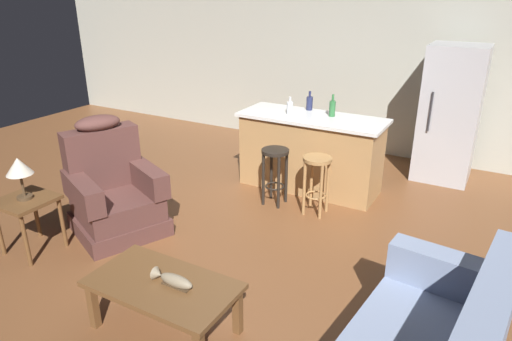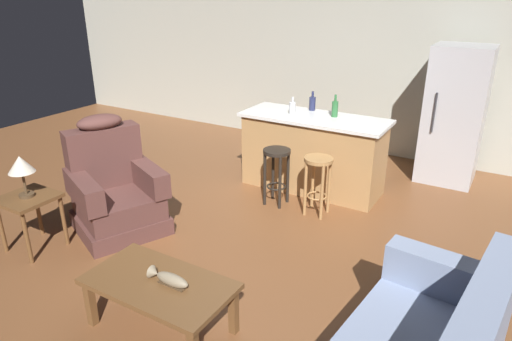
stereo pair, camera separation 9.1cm
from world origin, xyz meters
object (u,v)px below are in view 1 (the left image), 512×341
end_table (27,208)px  kitchen_island (310,152)px  recliner_near_lamp (113,192)px  table_lamp (19,168)px  bar_stool_left (275,166)px  bottle_wine_dark (309,103)px  refrigerator (450,114)px  bar_stool_right (317,175)px  bottle_short_amber (332,108)px  coffee_table (163,289)px  fish_figurine (173,280)px  bottle_tall_green (290,107)px

end_table → kitchen_island: (1.75, 2.73, 0.02)m
recliner_near_lamp → table_lamp: 0.93m
table_lamp → bar_stool_left: 2.65m
kitchen_island → bottle_wine_dark: bearing=120.1°
recliner_near_lamp → refrigerator: refrigerator is taller
bar_stool_right → recliner_near_lamp: bearing=-141.2°
bottle_short_amber → bar_stool_left: bearing=-117.6°
kitchen_island → refrigerator: size_ratio=1.02×
bar_stool_left → refrigerator: bearing=48.9°
recliner_near_lamp → bottle_wine_dark: (1.22, 2.27, 0.62)m
coffee_table → bottle_wine_dark: bearing=94.6°
table_lamp → coffee_table: bearing=-7.3°
table_lamp → bar_stool_right: 2.99m
table_lamp → kitchen_island: table_lamp is taller
coffee_table → fish_figurine: bearing=11.7°
table_lamp → bar_stool_right: size_ratio=0.60×
table_lamp → bar_stool_left: table_lamp is taller
bottle_wine_dark → end_table: bearing=-118.1°
end_table → bar_stool_left: bearing=53.2°
bar_stool_left → bottle_short_amber: size_ratio=2.52×
bottle_wine_dark → bottle_tall_green: bearing=-113.1°
table_lamp → bottle_tall_green: size_ratio=1.89×
table_lamp → bottle_wine_dark: 3.39m
refrigerator → kitchen_island: bearing=-139.8°
end_table → bottle_wine_dark: 3.44m
bottle_tall_green → recliner_near_lamp: bearing=-119.0°
refrigerator → bottle_wine_dark: refrigerator is taller
coffee_table → bottle_wine_dark: size_ratio=4.56×
recliner_near_lamp → bar_stool_left: (1.19, 1.38, 0.05)m
recliner_near_lamp → bottle_tall_green: size_ratio=5.53×
fish_figurine → bottle_wine_dark: (-0.34, 3.21, 0.58)m
bar_stool_left → bottle_wine_dark: bearing=88.4°
recliner_near_lamp → refrigerator: (2.79, 3.21, 0.46)m
end_table → recliner_near_lamp: bearing=62.3°
bar_stool_left → refrigerator: refrigerator is taller
recliner_near_lamp → bottle_wine_dark: size_ratio=4.97×
kitchen_island → bar_stool_right: kitchen_island is taller
bar_stool_left → bottle_short_amber: (0.39, 0.74, 0.58)m
bottle_tall_green → bottle_wine_dark: (0.13, 0.31, 0.01)m
fish_figurine → recliner_near_lamp: bearing=148.8°
bottle_short_amber → bottle_wine_dark: 0.39m
refrigerator → bottle_tall_green: bearing=-143.8°
kitchen_island → bottle_short_amber: bottle_short_amber is taller
fish_figurine → bar_stool_right: bearing=86.2°
refrigerator → bottle_wine_dark: size_ratio=7.30×
bar_stool_right → table_lamp: bearing=-134.9°
end_table → table_lamp: (-0.00, -0.00, 0.41)m
kitchen_island → bar_stool_left: 0.65m
kitchen_island → bar_stool_left: size_ratio=2.65×
coffee_table → bottle_short_amber: size_ratio=4.08×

